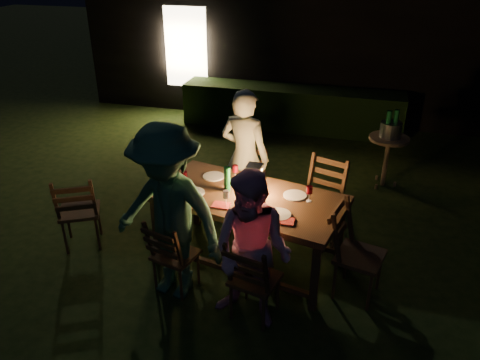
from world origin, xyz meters
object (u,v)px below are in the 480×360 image
(side_table, at_px, (389,143))
(chair_end, at_px, (356,269))
(chair_far_right, at_px, (317,217))
(chair_spare, at_px, (81,223))
(chair_near_right, at_px, (254,292))
(person_opp_right, at_px, (252,252))
(dining_table, at_px, (248,202))
(bottle_bucket_a, at_px, (387,127))
(bottle_table, at_px, (227,179))
(ice_bucket, at_px, (391,130))
(bottle_bucket_b, at_px, (395,126))
(person_house_side, at_px, (245,157))
(lantern, at_px, (254,182))
(chair_near_left, at_px, (175,267))
(chair_far_left, at_px, (243,199))
(person_opp_left, at_px, (168,215))

(side_table, bearing_deg, chair_end, -96.11)
(chair_far_right, bearing_deg, chair_spare, 36.95)
(chair_near_right, height_order, person_opp_right, person_opp_right)
(dining_table, height_order, bottle_bucket_a, bottle_bucket_a)
(chair_far_right, height_order, bottle_bucket_a, bottle_bucket_a)
(dining_table, height_order, side_table, dining_table)
(chair_far_right, height_order, bottle_table, bottle_table)
(side_table, xyz_separation_m, ice_bucket, (0.00, 0.00, 0.20))
(side_table, height_order, bottle_bucket_b, bottle_bucket_b)
(person_house_side, xyz_separation_m, bottle_bucket_b, (1.81, 1.51, 0.06))
(chair_near_right, xyz_separation_m, person_opp_right, (-0.01, -0.05, 0.50))
(person_house_side, distance_m, lantern, 0.93)
(chair_near_left, distance_m, chair_near_right, 0.90)
(chair_far_right, relative_size, bottle_bucket_a, 3.32)
(bottle_bucket_a, relative_size, bottle_bucket_b, 1.00)
(ice_bucket, bearing_deg, lantern, -121.46)
(chair_near_right, relative_size, person_opp_right, 0.60)
(chair_near_left, bearing_deg, chair_far_left, 92.37)
(bottle_table, xyz_separation_m, ice_bucket, (1.73, 2.32, -0.11))
(person_opp_left, height_order, ice_bucket, person_opp_left)
(person_opp_right, distance_m, bottle_bucket_a, 3.43)
(bottle_bucket_a, height_order, bottle_bucket_b, same)
(chair_end, relative_size, person_house_side, 0.59)
(chair_end, height_order, bottle_bucket_b, bottle_bucket_b)
(chair_near_left, bearing_deg, lantern, 60.97)
(person_house_side, relative_size, bottle_table, 6.25)
(chair_far_right, bearing_deg, chair_near_left, 64.23)
(chair_spare, xyz_separation_m, bottle_bucket_a, (3.41, 2.55, 0.63))
(chair_near_left, xyz_separation_m, lantern, (0.66, 0.70, 0.73))
(chair_near_left, relative_size, chair_far_right, 0.85)
(chair_near_left, bearing_deg, chair_far_right, 59.34)
(bottle_table, bearing_deg, side_table, 53.28)
(side_table, bearing_deg, chair_near_left, -124.48)
(chair_far_right, bearing_deg, chair_far_left, 7.38)
(chair_near_left, relative_size, side_table, 1.17)
(bottle_table, distance_m, bottle_bucket_b, 2.95)
(chair_near_right, relative_size, chair_far_right, 0.89)
(lantern, relative_size, bottle_bucket_b, 1.09)
(chair_far_left, height_order, ice_bucket, chair_far_left)
(person_house_side, height_order, person_opp_left, person_opp_left)
(chair_far_left, xyz_separation_m, bottle_bucket_b, (1.82, 1.56, 0.63))
(person_opp_right, bearing_deg, bottle_table, 130.49)
(side_table, bearing_deg, chair_spare, -143.16)
(chair_near_right, height_order, chair_far_right, chair_far_right)
(chair_near_left, bearing_deg, chair_spare, 176.35)
(chair_end, distance_m, person_opp_left, 1.97)
(dining_table, distance_m, person_opp_left, 0.95)
(lantern, height_order, ice_bucket, lantern)
(chair_near_left, xyz_separation_m, person_house_side, (0.32, 1.56, 0.60))
(chair_far_left, bearing_deg, dining_table, 122.22)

